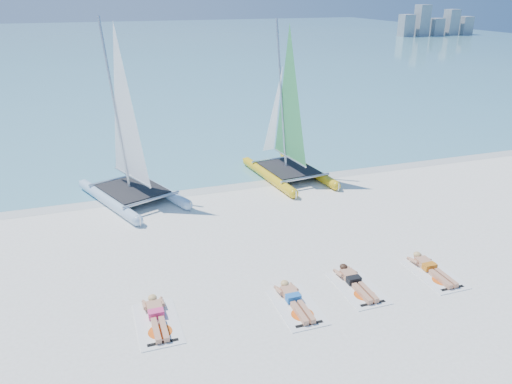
% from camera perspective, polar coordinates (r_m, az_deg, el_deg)
% --- Properties ---
extents(ground, '(140.00, 140.00, 0.00)m').
position_cam_1_polar(ground, '(15.15, -1.40, -6.80)').
color(ground, white).
rests_on(ground, ground).
extents(sea, '(140.00, 115.00, 0.01)m').
position_cam_1_polar(sea, '(76.12, -16.40, 15.78)').
color(sea, '#70B2BB').
rests_on(sea, ground).
extents(wet_sand_strip, '(140.00, 1.40, 0.01)m').
position_cam_1_polar(wet_sand_strip, '(19.98, -6.15, 0.50)').
color(wet_sand_strip, silver).
rests_on(wet_sand_strip, ground).
extents(distant_skyline, '(14.00, 2.00, 5.00)m').
position_cam_1_polar(distant_skyline, '(94.47, 19.79, 17.66)').
color(distant_skyline, gray).
rests_on(distant_skyline, ground).
extents(catamaran_blue, '(4.01, 5.45, 6.72)m').
position_cam_1_polar(catamaran_blue, '(18.79, -14.51, 4.98)').
color(catamaran_blue, '#C2E1FF').
rests_on(catamaran_blue, ground).
extents(catamaran_yellow, '(2.81, 5.21, 6.49)m').
position_cam_1_polar(catamaran_yellow, '(20.87, 3.22, 7.44)').
color(catamaran_yellow, yellow).
rests_on(catamaran_yellow, ground).
extents(towel_a, '(1.00, 1.85, 0.02)m').
position_cam_1_polar(towel_a, '(12.41, -11.15, -14.50)').
color(towel_a, white).
rests_on(towel_a, ground).
extents(sunbather_a, '(0.37, 1.73, 0.26)m').
position_cam_1_polar(sunbather_a, '(12.50, -11.32, -13.59)').
color(sunbather_a, tan).
rests_on(sunbather_a, towel_a).
extents(towel_b, '(1.00, 1.85, 0.02)m').
position_cam_1_polar(towel_b, '(12.77, 4.68, -12.93)').
color(towel_b, white).
rests_on(towel_b, ground).
extents(sunbather_b, '(0.37, 1.73, 0.26)m').
position_cam_1_polar(sunbather_b, '(12.85, 4.35, -12.07)').
color(sunbather_b, tan).
rests_on(sunbather_b, towel_b).
extents(towel_c, '(1.00, 1.85, 0.02)m').
position_cam_1_polar(towel_c, '(13.69, 11.55, -10.70)').
color(towel_c, white).
rests_on(towel_c, ground).
extents(sunbather_c, '(0.37, 1.73, 0.26)m').
position_cam_1_polar(sunbather_c, '(13.77, 11.19, -9.92)').
color(sunbather_c, tan).
rests_on(sunbather_c, towel_c).
extents(towel_d, '(1.00, 1.85, 0.02)m').
position_cam_1_polar(towel_d, '(14.85, 19.70, -8.83)').
color(towel_d, white).
rests_on(towel_d, ground).
extents(sunbather_d, '(0.37, 1.73, 0.26)m').
position_cam_1_polar(sunbather_d, '(14.92, 19.31, -8.13)').
color(sunbather_d, tan).
rests_on(sunbather_d, towel_d).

